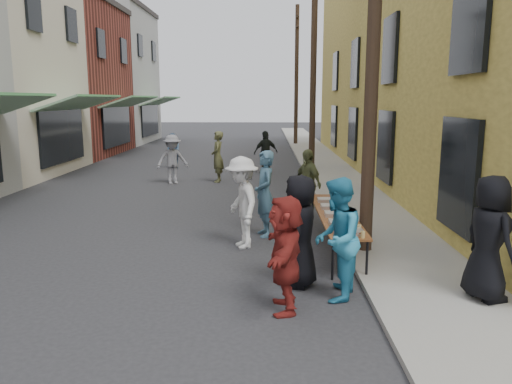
{
  "coord_description": "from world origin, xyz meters",
  "views": [
    {
      "loc": [
        2.32,
        -6.62,
        3.05
      ],
      "look_at": [
        2.13,
        2.74,
        1.3
      ],
      "focal_mm": 35.0,
      "sensor_mm": 36.0,
      "label": 1
    }
  ],
  "objects_px": {
    "catering_tray_sausage": "(348,232)",
    "server": "(489,238)",
    "guest_front_c": "(337,239)",
    "guest_front_a": "(300,231)",
    "serving_table": "(335,214)",
    "utility_pole_mid": "(313,64)",
    "utility_pole_far": "(296,76)",
    "utility_pole_near": "(374,19)"
  },
  "relations": [
    {
      "from": "catering_tray_sausage",
      "to": "server",
      "type": "distance_m",
      "value": 2.24
    },
    {
      "from": "guest_front_c",
      "to": "catering_tray_sausage",
      "type": "bearing_deg",
      "value": 177.9
    },
    {
      "from": "guest_front_a",
      "to": "server",
      "type": "distance_m",
      "value": 2.83
    },
    {
      "from": "serving_table",
      "to": "guest_front_a",
      "type": "bearing_deg",
      "value": -112.39
    },
    {
      "from": "utility_pole_mid",
      "to": "utility_pole_far",
      "type": "height_order",
      "value": "same"
    },
    {
      "from": "utility_pole_far",
      "to": "server",
      "type": "xyz_separation_m",
      "value": [
        1.3,
        -26.48,
        -3.46
      ]
    },
    {
      "from": "serving_table",
      "to": "catering_tray_sausage",
      "type": "height_order",
      "value": "catering_tray_sausage"
    },
    {
      "from": "utility_pole_far",
      "to": "server",
      "type": "height_order",
      "value": "utility_pole_far"
    },
    {
      "from": "utility_pole_far",
      "to": "server",
      "type": "relative_size",
      "value": 4.8
    },
    {
      "from": "utility_pole_near",
      "to": "catering_tray_sausage",
      "type": "distance_m",
      "value": 3.95
    },
    {
      "from": "utility_pole_mid",
      "to": "utility_pole_near",
      "type": "bearing_deg",
      "value": -90.0
    },
    {
      "from": "serving_table",
      "to": "utility_pole_near",
      "type": "bearing_deg",
      "value": -36.49
    },
    {
      "from": "utility_pole_near",
      "to": "serving_table",
      "type": "xyz_separation_m",
      "value": [
        -0.55,
        0.41,
        -3.79
      ]
    },
    {
      "from": "serving_table",
      "to": "catering_tray_sausage",
      "type": "relative_size",
      "value": 8.0
    },
    {
      "from": "utility_pole_far",
      "to": "serving_table",
      "type": "distance_m",
      "value": 23.9
    },
    {
      "from": "server",
      "to": "utility_pole_near",
      "type": "bearing_deg",
      "value": 11.28
    },
    {
      "from": "utility_pole_mid",
      "to": "guest_front_a",
      "type": "xyz_separation_m",
      "value": [
        -1.43,
        -13.72,
        -3.57
      ]
    },
    {
      "from": "serving_table",
      "to": "guest_front_c",
      "type": "bearing_deg",
      "value": -97.43
    },
    {
      "from": "guest_front_c",
      "to": "utility_pole_near",
      "type": "bearing_deg",
      "value": 175.04
    },
    {
      "from": "guest_front_c",
      "to": "utility_pole_far",
      "type": "bearing_deg",
      "value": -165.3
    },
    {
      "from": "utility_pole_near",
      "to": "guest_front_c",
      "type": "distance_m",
      "value": 4.31
    },
    {
      "from": "utility_pole_near",
      "to": "guest_front_c",
      "type": "bearing_deg",
      "value": -111.62
    },
    {
      "from": "utility_pole_near",
      "to": "utility_pole_mid",
      "type": "bearing_deg",
      "value": 90.0
    },
    {
      "from": "guest_front_a",
      "to": "server",
      "type": "height_order",
      "value": "server"
    },
    {
      "from": "utility_pole_mid",
      "to": "guest_front_a",
      "type": "distance_m",
      "value": 14.25
    },
    {
      "from": "server",
      "to": "catering_tray_sausage",
      "type": "bearing_deg",
      "value": 39.85
    },
    {
      "from": "utility_pole_near",
      "to": "utility_pole_mid",
      "type": "height_order",
      "value": "same"
    },
    {
      "from": "utility_pole_near",
      "to": "serving_table",
      "type": "bearing_deg",
      "value": 143.51
    },
    {
      "from": "serving_table",
      "to": "utility_pole_far",
      "type": "bearing_deg",
      "value": 88.66
    },
    {
      "from": "utility_pole_mid",
      "to": "guest_front_c",
      "type": "relative_size",
      "value": 4.74
    },
    {
      "from": "utility_pole_near",
      "to": "utility_pole_mid",
      "type": "distance_m",
      "value": 12.0
    },
    {
      "from": "utility_pole_mid",
      "to": "guest_front_a",
      "type": "height_order",
      "value": "utility_pole_mid"
    },
    {
      "from": "server",
      "to": "guest_front_c",
      "type": "bearing_deg",
      "value": 68.19
    },
    {
      "from": "catering_tray_sausage",
      "to": "guest_front_a",
      "type": "bearing_deg",
      "value": -151.51
    },
    {
      "from": "server",
      "to": "utility_pole_far",
      "type": "bearing_deg",
      "value": -13.58
    },
    {
      "from": "guest_front_a",
      "to": "utility_pole_near",
      "type": "bearing_deg",
      "value": 151.24
    },
    {
      "from": "utility_pole_near",
      "to": "catering_tray_sausage",
      "type": "height_order",
      "value": "utility_pole_near"
    },
    {
      "from": "guest_front_a",
      "to": "guest_front_c",
      "type": "relative_size",
      "value": 0.98
    },
    {
      "from": "serving_table",
      "to": "guest_front_a",
      "type": "relative_size",
      "value": 2.16
    },
    {
      "from": "catering_tray_sausage",
      "to": "utility_pole_mid",
      "type": "bearing_deg",
      "value": 87.62
    },
    {
      "from": "utility_pole_mid",
      "to": "serving_table",
      "type": "distance_m",
      "value": 12.21
    },
    {
      "from": "utility_pole_near",
      "to": "guest_front_a",
      "type": "relative_size",
      "value": 4.86
    }
  ]
}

